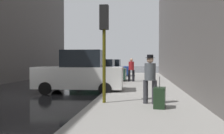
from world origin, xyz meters
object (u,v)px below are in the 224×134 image
at_px(parked_dark_green_sedan, 99,71).
at_px(traffic_light, 104,32).
at_px(fire_hydrant, 120,78).
at_px(pedestrian_with_beanie, 150,77).
at_px(parked_blue_sedan, 109,69).
at_px(parked_white_van, 80,73).
at_px(pedestrian_in_red_jacket, 131,69).
at_px(rolling_suitcase, 160,98).

relative_size(parked_dark_green_sedan, traffic_light, 1.17).
distance_m(parked_dark_green_sedan, fire_hydrant, 2.99).
xyz_separation_m(parked_dark_green_sedan, pedestrian_with_beanie, (3.53, -9.95, 0.29)).
bearing_deg(parked_dark_green_sedan, parked_blue_sedan, 90.00).
relative_size(parked_white_van, fire_hydrant, 6.60).
bearing_deg(fire_hydrant, traffic_light, -89.62).
relative_size(parked_white_van, pedestrian_with_beanie, 2.61).
height_order(parked_white_van, fire_hydrant, parked_white_van).
bearing_deg(parked_dark_green_sedan, parked_white_van, -90.00).
bearing_deg(parked_blue_sedan, parked_white_van, -90.00).
xyz_separation_m(parked_blue_sedan, pedestrian_in_red_jacket, (2.48, -6.43, 0.26)).
distance_m(parked_white_van, traffic_light, 4.50).
height_order(parked_dark_green_sedan, traffic_light, traffic_light).
distance_m(parked_white_van, pedestrian_in_red_jacket, 6.12).
bearing_deg(traffic_light, parked_blue_sedan, 96.72).
xyz_separation_m(parked_blue_sedan, rolling_suitcase, (3.82, -16.54, -0.36)).
bearing_deg(parked_dark_green_sedan, rolling_suitcase, -70.39).
distance_m(parked_white_van, fire_hydrant, 4.28).
relative_size(pedestrian_in_red_jacket, rolling_suitcase, 1.64).
xyz_separation_m(parked_dark_green_sedan, pedestrian_in_red_jacket, (2.48, -0.61, 0.26)).
height_order(fire_hydrant, rolling_suitcase, rolling_suitcase).
bearing_deg(fire_hydrant, parked_blue_sedan, 102.44).
bearing_deg(parked_white_van, parked_blue_sedan, 90.00).
relative_size(parked_dark_green_sedan, pedestrian_in_red_jacket, 2.46).
xyz_separation_m(fire_hydrant, traffic_light, (0.05, -7.56, 2.26)).
xyz_separation_m(parked_dark_green_sedan, traffic_light, (1.85, -9.91, 1.91)).
relative_size(parked_white_van, parked_dark_green_sedan, 1.11).
bearing_deg(traffic_light, pedestrian_in_red_jacket, 86.12).
height_order(pedestrian_with_beanie, pedestrian_in_red_jacket, pedestrian_with_beanie).
distance_m(fire_hydrant, pedestrian_with_beanie, 7.81).
bearing_deg(parked_white_van, traffic_light, -63.47).
height_order(parked_white_van, rolling_suitcase, parked_white_van).
bearing_deg(rolling_suitcase, parked_dark_green_sedan, 109.61).
height_order(pedestrian_in_red_jacket, rolling_suitcase, pedestrian_in_red_jacket).
distance_m(parked_dark_green_sedan, pedestrian_in_red_jacket, 2.57).
relative_size(parked_white_van, rolling_suitcase, 4.47).
relative_size(fire_hydrant, pedestrian_with_beanie, 0.40).
relative_size(parked_blue_sedan, pedestrian_in_red_jacket, 2.46).
height_order(parked_white_van, parked_blue_sedan, parked_white_van).
xyz_separation_m(pedestrian_with_beanie, rolling_suitcase, (0.29, -0.78, -0.65)).
xyz_separation_m(parked_white_van, rolling_suitcase, (3.82, -4.52, -0.54)).
height_order(parked_dark_green_sedan, pedestrian_in_red_jacket, pedestrian_in_red_jacket).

